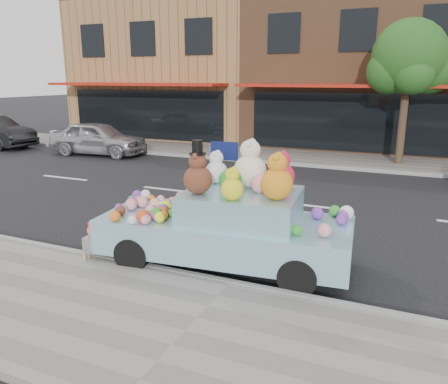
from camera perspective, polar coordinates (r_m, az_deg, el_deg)
The scene contains 10 objects.
ground at distance 11.50m, azimuth 10.48°, elevation -1.72°, with size 120.00×120.00×0.00m, color black.
near_sidewalk at distance 5.83m, azimuth -5.08°, elevation -18.06°, with size 60.00×3.00×0.12m, color gray.
far_sidewalk at distance 17.73m, azimuth 15.32°, elevation 3.98°, with size 60.00×3.00×0.12m, color gray.
near_kerb at distance 7.00m, azimuth 0.88°, elevation -11.96°, with size 60.00×0.12×0.13m, color gray.
far_kerb at distance 16.27m, azimuth 14.54°, elevation 3.12°, with size 60.00×0.12×0.13m, color gray.
storefront_left at distance 25.91m, azimuth -5.36°, elevation 15.64°, with size 10.00×9.80×7.30m.
storefront_mid at distance 22.88m, azimuth 18.06°, elevation 15.14°, with size 10.00×9.80×7.30m.
street_tree at distance 17.34m, azimuth 23.06°, elevation 15.22°, with size 3.00×2.70×5.22m.
car_silver at distance 19.40m, azimuth -16.12°, elevation 6.76°, with size 1.67×4.16×1.42m, color #A7A6AB.
art_car at distance 7.58m, azimuth 0.35°, elevation -3.84°, with size 4.63×2.16×2.24m.
Camera 1 is at (2.39, -10.78, 3.21)m, focal length 35.00 mm.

